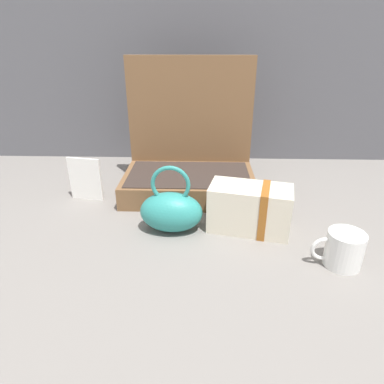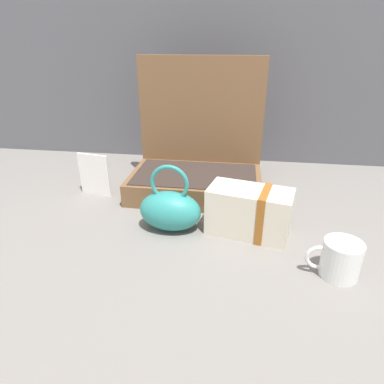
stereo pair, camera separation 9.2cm
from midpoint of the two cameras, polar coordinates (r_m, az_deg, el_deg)
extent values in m
plane|color=slate|center=(0.98, -1.67, -4.91)|extent=(6.00, 6.00, 0.00)
cube|color=brown|center=(1.12, -2.87, 1.23)|extent=(0.44, 0.26, 0.07)
cube|color=#332823|center=(1.11, -2.91, 3.02)|extent=(0.40, 0.23, 0.00)
cube|color=brown|center=(1.20, -2.53, 11.99)|extent=(0.44, 0.02, 0.44)
ellipsoid|color=teal|center=(0.91, -6.46, -3.51)|extent=(0.18, 0.12, 0.11)
torus|color=teal|center=(0.88, -6.72, 1.20)|extent=(0.11, 0.02, 0.11)
cube|color=beige|center=(0.92, 7.05, -2.87)|extent=(0.24, 0.16, 0.13)
cube|color=#99561E|center=(0.91, 9.43, -3.15)|extent=(0.05, 0.11, 0.13)
cylinder|color=white|center=(0.84, 21.87, -9.20)|extent=(0.09, 0.09, 0.09)
torus|color=white|center=(0.83, 18.75, -9.33)|extent=(0.06, 0.01, 0.06)
cube|color=white|center=(1.14, -20.08, 2.03)|extent=(0.11, 0.03, 0.14)
camera|label=1|loc=(0.05, -92.86, -1.35)|focal=31.05mm
camera|label=2|loc=(0.05, 87.14, 1.35)|focal=31.05mm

